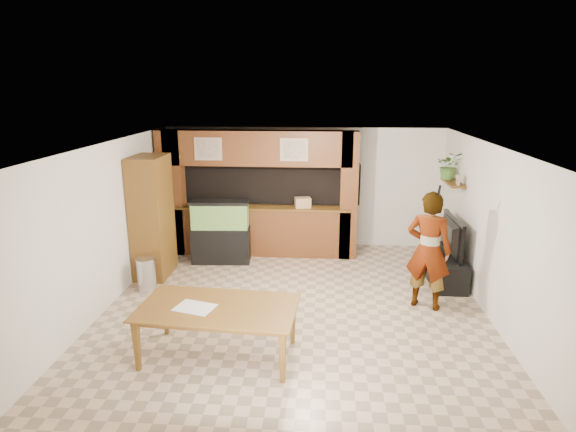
# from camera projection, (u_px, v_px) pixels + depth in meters

# --- Properties ---
(floor) EXTENTS (6.50, 6.50, 0.00)m
(floor) POSITION_uv_depth(u_px,v_px,m) (294.00, 307.00, 7.77)
(floor) COLOR tan
(floor) RESTS_ON ground
(ceiling) EXTENTS (6.50, 6.50, 0.00)m
(ceiling) POSITION_uv_depth(u_px,v_px,m) (295.00, 146.00, 7.09)
(ceiling) COLOR white
(ceiling) RESTS_ON wall_back
(wall_back) EXTENTS (6.00, 0.00, 6.00)m
(wall_back) POSITION_uv_depth(u_px,v_px,m) (303.00, 187.00, 10.56)
(wall_back) COLOR silver
(wall_back) RESTS_ON floor
(wall_left) EXTENTS (0.00, 6.50, 6.50)m
(wall_left) POSITION_uv_depth(u_px,v_px,m) (107.00, 226.00, 7.64)
(wall_left) COLOR silver
(wall_left) RESTS_ON floor
(wall_right) EXTENTS (0.00, 6.50, 6.50)m
(wall_right) POSITION_uv_depth(u_px,v_px,m) (494.00, 234.00, 7.22)
(wall_right) COLOR silver
(wall_right) RESTS_ON floor
(partition) EXTENTS (4.20, 0.99, 2.60)m
(partition) POSITION_uv_depth(u_px,v_px,m) (257.00, 192.00, 10.03)
(partition) COLOR brown
(partition) RESTS_ON floor
(wall_clock) EXTENTS (0.05, 0.25, 0.25)m
(wall_clock) POSITION_uv_depth(u_px,v_px,m) (130.00, 177.00, 8.45)
(wall_clock) COLOR black
(wall_clock) RESTS_ON wall_left
(wall_shelf) EXTENTS (0.25, 0.90, 0.04)m
(wall_shelf) POSITION_uv_depth(u_px,v_px,m) (453.00, 183.00, 9.00)
(wall_shelf) COLOR brown
(wall_shelf) RESTS_ON wall_right
(pantry_cabinet) EXTENTS (0.56, 0.92, 2.25)m
(pantry_cabinet) POSITION_uv_depth(u_px,v_px,m) (152.00, 217.00, 8.83)
(pantry_cabinet) COLOR brown
(pantry_cabinet) RESTS_ON floor
(trash_can) EXTENTS (0.32, 0.32, 0.58)m
(trash_can) POSITION_uv_depth(u_px,v_px,m) (147.00, 275.00, 8.33)
(trash_can) COLOR #B2B2B7
(trash_can) RESTS_ON floor
(aquarium) EXTENTS (1.15, 0.43, 1.27)m
(aquarium) POSITION_uv_depth(u_px,v_px,m) (221.00, 232.00, 9.60)
(aquarium) COLOR black
(aquarium) RESTS_ON floor
(tv_stand) EXTENTS (0.55, 1.50, 0.50)m
(tv_stand) POSITION_uv_depth(u_px,v_px,m) (443.00, 267.00, 8.81)
(tv_stand) COLOR black
(tv_stand) RESTS_ON floor
(television) EXTENTS (0.18, 1.21, 0.70)m
(television) POSITION_uv_depth(u_px,v_px,m) (446.00, 236.00, 8.65)
(television) COLOR black
(television) RESTS_ON tv_stand
(photo_frame) EXTENTS (0.04, 0.14, 0.18)m
(photo_frame) POSITION_uv_depth(u_px,v_px,m) (458.00, 180.00, 8.65)
(photo_frame) COLOR tan
(photo_frame) RESTS_ON wall_shelf
(potted_plant) EXTENTS (0.53, 0.48, 0.53)m
(potted_plant) POSITION_uv_depth(u_px,v_px,m) (449.00, 166.00, 9.14)
(potted_plant) COLOR #406D2B
(potted_plant) RESTS_ON wall_shelf
(person) EXTENTS (0.82, 0.70, 1.91)m
(person) POSITION_uv_depth(u_px,v_px,m) (428.00, 250.00, 7.55)
(person) COLOR #9E7C57
(person) RESTS_ON floor
(microphone) EXTENTS (0.04, 0.11, 0.17)m
(microphone) POSITION_uv_depth(u_px,v_px,m) (439.00, 190.00, 7.13)
(microphone) COLOR black
(microphone) RESTS_ON person
(dining_table) EXTENTS (2.10, 1.27, 0.71)m
(dining_table) POSITION_uv_depth(u_px,v_px,m) (218.00, 333.00, 6.24)
(dining_table) COLOR brown
(dining_table) RESTS_ON floor
(newspaper_a) EXTENTS (0.57, 0.47, 0.01)m
(newspaper_a) POSITION_uv_depth(u_px,v_px,m) (195.00, 308.00, 6.14)
(newspaper_a) COLOR silver
(newspaper_a) RESTS_ON dining_table
(counter_box) EXTENTS (0.35, 0.28, 0.21)m
(counter_box) POSITION_uv_depth(u_px,v_px,m) (303.00, 203.00, 9.83)
(counter_box) COLOR #A6835A
(counter_box) RESTS_ON partition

